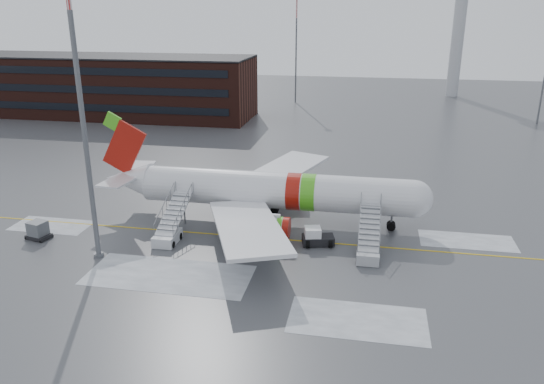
% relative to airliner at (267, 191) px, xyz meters
% --- Properties ---
extents(ground, '(260.00, 260.00, 0.00)m').
position_rel_airliner_xyz_m(ground, '(0.19, -3.45, -3.42)').
color(ground, '#494C4F').
rests_on(ground, ground).
extents(airliner, '(35.03, 32.97, 11.18)m').
position_rel_airliner_xyz_m(airliner, '(0.00, 0.00, 0.00)').
color(airliner, white).
rests_on(airliner, ground).
extents(airstair_fwd, '(2.05, 7.70, 3.48)m').
position_rel_airliner_xyz_m(airstair_fwd, '(10.75, -6.54, -2.35)').
color(airstair_fwd, '#A2A4A9').
rests_on(airstair_fwd, ground).
extents(airstair_aft, '(2.05, 7.70, 3.48)m').
position_rel_airliner_xyz_m(airstair_aft, '(-8.32, -6.54, -2.35)').
color(airstair_aft, silver).
rests_on(airstair_aft, ground).
extents(pushback_tug, '(3.29, 2.75, 1.72)m').
position_rel_airliner_xyz_m(pushback_tug, '(5.80, -4.94, -2.66)').
color(pushback_tug, black).
rests_on(pushback_tug, ground).
extents(uld_container, '(2.47, 2.03, 1.77)m').
position_rel_airliner_xyz_m(uld_container, '(-21.15, -8.64, -2.59)').
color(uld_container, black).
rests_on(uld_container, ground).
extents(light_mast_near, '(1.20, 1.20, 26.91)m').
position_rel_airliner_xyz_m(light_mast_near, '(-13.41, -11.23, 10.45)').
color(light_mast_near, '#595B60').
rests_on(light_mast_near, ground).
extents(terminal_building, '(62.00, 16.11, 12.30)m').
position_rel_airliner_xyz_m(terminal_building, '(-44.81, 51.53, 2.78)').
color(terminal_building, '#3F1E16').
rests_on(terminal_building, ground).
extents(control_tower, '(6.40, 6.40, 30.00)m').
position_rel_airliner_xyz_m(control_tower, '(30.19, 91.55, 15.33)').
color(control_tower, '#B2B5BA').
rests_on(control_tower, ground).
extents(light_mast_far_n, '(1.20, 1.20, 24.25)m').
position_rel_airliner_xyz_m(light_mast_far_n, '(-7.81, 74.55, 10.42)').
color(light_mast_far_n, '#595B60').
rests_on(light_mast_far_n, ground).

